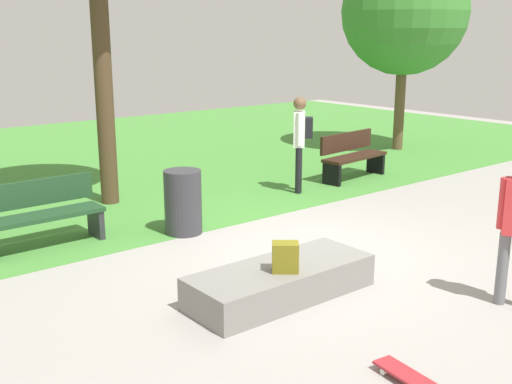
{
  "coord_description": "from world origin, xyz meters",
  "views": [
    {
      "loc": [
        -5.46,
        -5.73,
        2.84
      ],
      "look_at": [
        -1.2,
        -0.43,
        1.11
      ],
      "focal_mm": 44.13,
      "sensor_mm": 36.0,
      "label": 1
    }
  ],
  "objects_px": {
    "backpack_on_ledge": "(285,257)",
    "skateboard_by_ledge": "(414,380)",
    "trash_bin": "(183,202)",
    "park_bench_center_lawn": "(42,213)",
    "tree_tall_oak": "(405,12)",
    "concrete_ledge": "(281,281)",
    "park_bench_near_lamppost": "(352,155)",
    "pedestrian_with_backpack": "(301,136)"
  },
  "relations": [
    {
      "from": "concrete_ledge",
      "to": "backpack_on_ledge",
      "type": "relative_size",
      "value": 6.71
    },
    {
      "from": "tree_tall_oak",
      "to": "park_bench_near_lamppost",
      "type": "bearing_deg",
      "value": -155.42
    },
    {
      "from": "concrete_ledge",
      "to": "tree_tall_oak",
      "type": "height_order",
      "value": "tree_tall_oak"
    },
    {
      "from": "concrete_ledge",
      "to": "trash_bin",
      "type": "relative_size",
      "value": 2.31
    },
    {
      "from": "backpack_on_ledge",
      "to": "pedestrian_with_backpack",
      "type": "distance_m",
      "value": 4.94
    },
    {
      "from": "pedestrian_with_backpack",
      "to": "backpack_on_ledge",
      "type": "bearing_deg",
      "value": -134.54
    },
    {
      "from": "park_bench_center_lawn",
      "to": "tree_tall_oak",
      "type": "distance_m",
      "value": 10.21
    },
    {
      "from": "backpack_on_ledge",
      "to": "tree_tall_oak",
      "type": "distance_m",
      "value": 10.18
    },
    {
      "from": "park_bench_near_lamppost",
      "to": "pedestrian_with_backpack",
      "type": "height_order",
      "value": "pedestrian_with_backpack"
    },
    {
      "from": "trash_bin",
      "to": "pedestrian_with_backpack",
      "type": "distance_m",
      "value": 3.12
    },
    {
      "from": "backpack_on_ledge",
      "to": "trash_bin",
      "type": "xyz_separation_m",
      "value": [
        0.47,
        2.77,
        -0.06
      ]
    },
    {
      "from": "backpack_on_ledge",
      "to": "skateboard_by_ledge",
      "type": "height_order",
      "value": "backpack_on_ledge"
    },
    {
      "from": "park_bench_center_lawn",
      "to": "trash_bin",
      "type": "bearing_deg",
      "value": -20.67
    },
    {
      "from": "park_bench_center_lawn",
      "to": "trash_bin",
      "type": "distance_m",
      "value": 1.94
    },
    {
      "from": "backpack_on_ledge",
      "to": "pedestrian_with_backpack",
      "type": "xyz_separation_m",
      "value": [
        3.44,
        3.5,
        0.52
      ]
    },
    {
      "from": "tree_tall_oak",
      "to": "pedestrian_with_backpack",
      "type": "bearing_deg",
      "value": -161.05
    },
    {
      "from": "backpack_on_ledge",
      "to": "park_bench_near_lamppost",
      "type": "relative_size",
      "value": 0.19
    },
    {
      "from": "skateboard_by_ledge",
      "to": "trash_bin",
      "type": "xyz_separation_m",
      "value": [
        0.75,
        4.7,
        0.4
      ]
    },
    {
      "from": "park_bench_center_lawn",
      "to": "pedestrian_with_backpack",
      "type": "distance_m",
      "value": 4.82
    },
    {
      "from": "backpack_on_ledge",
      "to": "trash_bin",
      "type": "bearing_deg",
      "value": 119.36
    },
    {
      "from": "concrete_ledge",
      "to": "backpack_on_ledge",
      "type": "bearing_deg",
      "value": -114.8
    },
    {
      "from": "tree_tall_oak",
      "to": "trash_bin",
      "type": "distance_m",
      "value": 8.68
    },
    {
      "from": "tree_tall_oak",
      "to": "pedestrian_with_backpack",
      "type": "distance_m",
      "value": 5.63
    },
    {
      "from": "concrete_ledge",
      "to": "trash_bin",
      "type": "xyz_separation_m",
      "value": [
        0.4,
        2.62,
        0.28
      ]
    },
    {
      "from": "pedestrian_with_backpack",
      "to": "park_bench_center_lawn",
      "type": "bearing_deg",
      "value": -179.42
    },
    {
      "from": "skateboard_by_ledge",
      "to": "trash_bin",
      "type": "distance_m",
      "value": 4.77
    },
    {
      "from": "skateboard_by_ledge",
      "to": "backpack_on_ledge",
      "type": "bearing_deg",
      "value": 81.81
    },
    {
      "from": "concrete_ledge",
      "to": "park_bench_center_lawn",
      "type": "relative_size",
      "value": 1.34
    },
    {
      "from": "backpack_on_ledge",
      "to": "park_bench_center_lawn",
      "type": "relative_size",
      "value": 0.2
    },
    {
      "from": "park_bench_near_lamppost",
      "to": "tree_tall_oak",
      "type": "xyz_separation_m",
      "value": [
        3.32,
        1.52,
        2.84
      ]
    },
    {
      "from": "backpack_on_ledge",
      "to": "park_bench_center_lawn",
      "type": "height_order",
      "value": "park_bench_center_lawn"
    },
    {
      "from": "pedestrian_with_backpack",
      "to": "skateboard_by_ledge",
      "type": "bearing_deg",
      "value": -124.43
    },
    {
      "from": "backpack_on_ledge",
      "to": "trash_bin",
      "type": "height_order",
      "value": "trash_bin"
    },
    {
      "from": "concrete_ledge",
      "to": "trash_bin",
      "type": "distance_m",
      "value": 2.67
    },
    {
      "from": "skateboard_by_ledge",
      "to": "pedestrian_with_backpack",
      "type": "distance_m",
      "value": 6.66
    },
    {
      "from": "concrete_ledge",
      "to": "park_bench_center_lawn",
      "type": "height_order",
      "value": "park_bench_center_lawn"
    },
    {
      "from": "tree_tall_oak",
      "to": "pedestrian_with_backpack",
      "type": "relative_size",
      "value": 2.79
    },
    {
      "from": "concrete_ledge",
      "to": "tree_tall_oak",
      "type": "bearing_deg",
      "value": 31.37
    },
    {
      "from": "concrete_ledge",
      "to": "backpack_on_ledge",
      "type": "distance_m",
      "value": 0.38
    },
    {
      "from": "skateboard_by_ledge",
      "to": "pedestrian_with_backpack",
      "type": "bearing_deg",
      "value": 55.57
    },
    {
      "from": "park_bench_center_lawn",
      "to": "skateboard_by_ledge",
      "type": "bearing_deg",
      "value": -78.82
    },
    {
      "from": "trash_bin",
      "to": "park_bench_center_lawn",
      "type": "bearing_deg",
      "value": 159.33
    }
  ]
}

